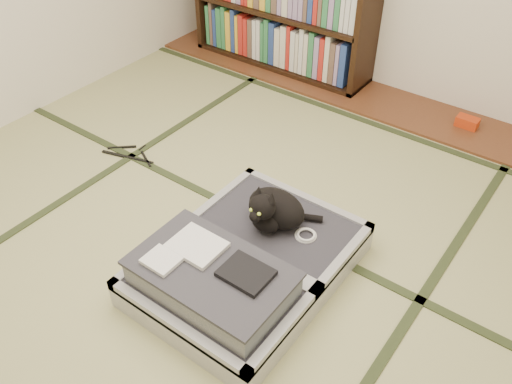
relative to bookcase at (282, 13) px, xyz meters
The scene contains 9 objects.
floor 2.33m from the bookcase, 64.98° to the right, with size 4.50×4.50×0.00m, color tan.
wood_strip 1.06m from the bookcase, ahead, with size 4.00×0.50×0.02m, color brown.
red_item 1.65m from the bookcase, ahead, with size 0.15×0.09×0.07m, color #BC330F.
tatami_borders 1.90m from the bookcase, 58.48° to the right, with size 4.00×4.50×0.01m.
bookcase is the anchor object (origin of this frame).
suitcase 2.43m from the bookcase, 60.03° to the right, with size 0.81×1.09×0.32m.
cat 2.15m from the bookcase, 56.64° to the right, with size 0.36×0.36×0.29m.
cable_coil 2.25m from the bookcase, 52.33° to the right, with size 0.11×0.11×0.03m.
hanger 1.72m from the bookcase, 91.56° to the right, with size 0.39×0.23×0.01m.
Camera 1 is at (1.36, -1.43, 2.07)m, focal length 38.00 mm.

